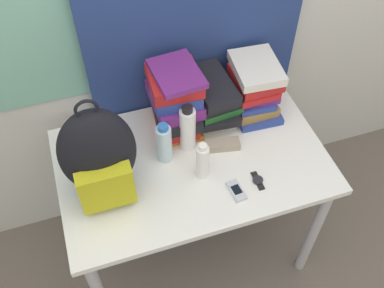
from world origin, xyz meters
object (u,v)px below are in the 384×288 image
at_px(book_stack_center, 212,100).
at_px(sunglasses_case, 222,145).
at_px(backpack, 98,156).
at_px(water_bottle, 164,143).
at_px(wristwatch, 258,180).
at_px(book_stack_left, 175,99).
at_px(sunscreen_bottle, 202,161).
at_px(cell_phone, 236,191).
at_px(book_stack_right, 253,88).
at_px(sports_bottle, 188,128).

distance_m(book_stack_center, sunglasses_case, 0.21).
distance_m(backpack, water_bottle, 0.30).
bearing_deg(wristwatch, book_stack_left, 119.48).
bearing_deg(book_stack_center, water_bottle, -148.81).
xyz_separation_m(backpack, water_bottle, (0.27, 0.07, -0.11)).
xyz_separation_m(water_bottle, wristwatch, (0.33, -0.24, -0.09)).
height_order(backpack, wristwatch, backpack).
bearing_deg(water_bottle, wristwatch, -35.80).
bearing_deg(backpack, book_stack_left, 33.08).
bearing_deg(sunscreen_bottle, book_stack_center, 63.34).
xyz_separation_m(cell_phone, wristwatch, (0.10, 0.02, -0.00)).
relative_size(backpack, cell_phone, 4.67).
distance_m(backpack, sunglasses_case, 0.55).
relative_size(backpack, sunscreen_bottle, 2.58).
distance_m(book_stack_center, cell_phone, 0.44).
xyz_separation_m(sunglasses_case, wristwatch, (0.08, -0.21, -0.01)).
bearing_deg(water_bottle, book_stack_right, 19.15).
relative_size(book_stack_center, sunscreen_bottle, 1.56).
xyz_separation_m(book_stack_center, book_stack_right, (0.19, -0.00, 0.02)).
bearing_deg(cell_phone, backpack, 159.30).
xyz_separation_m(sports_bottle, sunglasses_case, (0.14, -0.06, -0.09)).
bearing_deg(book_stack_left, book_stack_right, -1.03).
bearing_deg(cell_phone, wristwatch, 11.93).
distance_m(backpack, book_stack_center, 0.59).
relative_size(sports_bottle, sunscreen_bottle, 1.27).
height_order(book_stack_left, book_stack_center, book_stack_left).
bearing_deg(sunglasses_case, backpack, -174.55).
distance_m(book_stack_right, water_bottle, 0.49).
xyz_separation_m(book_stack_left, sports_bottle, (0.01, -0.13, -0.05)).
distance_m(sunscreen_bottle, wristwatch, 0.24).
xyz_separation_m(book_stack_left, book_stack_right, (0.36, -0.01, -0.03)).
bearing_deg(sunscreen_bottle, book_stack_right, 40.55).
relative_size(book_stack_right, sunglasses_case, 1.80).
distance_m(book_stack_center, water_bottle, 0.31).
height_order(sports_bottle, cell_phone, sports_bottle).
relative_size(backpack, sports_bottle, 2.04).
bearing_deg(cell_phone, water_bottle, 130.95).
xyz_separation_m(water_bottle, cell_phone, (0.22, -0.26, -0.09)).
relative_size(backpack, book_stack_right, 1.71).
xyz_separation_m(book_stack_left, cell_phone, (0.12, -0.42, -0.15)).
bearing_deg(wristwatch, cell_phone, -168.07).
distance_m(backpack, cell_phone, 0.56).
bearing_deg(book_stack_left, water_bottle, -120.69).
bearing_deg(sports_bottle, sunglasses_case, -21.66).
distance_m(book_stack_left, sports_bottle, 0.14).
height_order(book_stack_left, wristwatch, book_stack_left).
xyz_separation_m(book_stack_right, sunglasses_case, (-0.21, -0.18, -0.11)).
relative_size(cell_phone, wristwatch, 1.10).
distance_m(book_stack_left, cell_phone, 0.47).
height_order(backpack, sunscreen_bottle, backpack).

